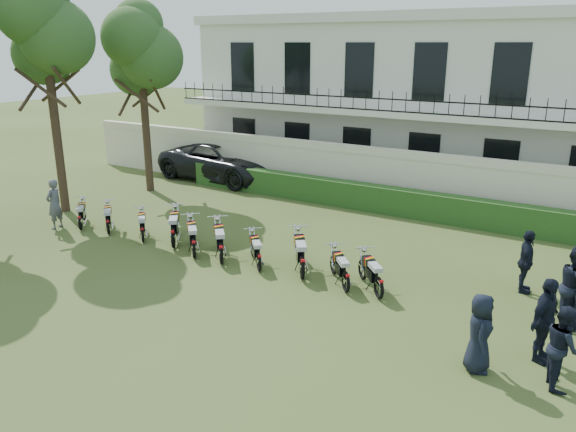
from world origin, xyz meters
The scene contains 23 objects.
ground centered at (0.00, 0.00, 0.00)m, with size 100.00×100.00×0.00m, color #404E1F.
perimeter_wall centered at (0.00, 8.00, 1.17)m, with size 30.00×0.35×2.30m.
hedge centered at (1.00, 7.20, 0.50)m, with size 18.00×0.60×1.00m, color #1D4318.
building centered at (0.00, 13.96, 3.71)m, with size 20.40×9.60×7.40m.
tree_west_mid centered at (-9.46, 1.00, 6.67)m, with size 3.40×3.20×8.82m.
tree_west_near centered at (-8.96, 5.00, 5.89)m, with size 3.40×3.20×7.90m.
motorcycle_0 centered at (-7.03, -0.29, 0.43)m, with size 1.25×1.26×0.92m.
motorcycle_1 centered at (-5.85, -0.11, 0.43)m, with size 1.32×1.23×0.94m.
motorcycle_2 centered at (-4.31, -0.06, 0.42)m, with size 1.27×1.24×0.92m.
motorcycle_3 centered at (-3.10, 0.06, 0.51)m, with size 1.32×1.64×1.10m.
motorcycle_4 centered at (-1.98, -0.27, 0.48)m, with size 1.40×1.44×1.05m.
motorcycle_5 centered at (-0.99, -0.22, 0.51)m, with size 1.41×1.56×1.10m.
motorcycle_6 centered at (0.24, -0.09, 0.44)m, with size 1.25×1.31×0.94m.
motorcycle_7 centered at (1.56, 0.06, 0.52)m, with size 1.28×1.74×1.13m.
motorcycle_8 centered at (2.93, -0.05, 0.44)m, with size 1.24×1.35×0.96m.
motorcycle_9 centered at (3.80, 0.02, 0.45)m, with size 1.30×1.37×0.98m.
suv centered at (-7.48, 8.24, 0.87)m, with size 2.89×6.26×1.74m, color black.
inspector centered at (-7.96, -0.55, 0.87)m, with size 0.64×0.42×1.74m, color slate.
officer_0 centered at (6.69, -1.93, 0.80)m, with size 0.79×0.51×1.61m, color black.
officer_1 centered at (8.14, -1.67, 0.81)m, with size 0.79×0.62×1.63m, color black.
officer_2 centered at (7.71, -0.91, 0.90)m, with size 1.05×0.44×1.79m, color black.
officer_4 centered at (8.07, 1.04, 0.95)m, with size 0.93×0.72×1.91m, color black.
officer_5 centered at (6.81, 2.40, 0.83)m, with size 0.98×0.41×1.67m, color black.
Camera 1 is at (8.60, -12.14, 6.17)m, focal length 35.00 mm.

